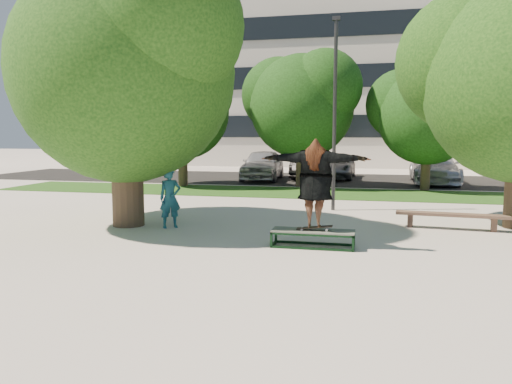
% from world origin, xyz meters
% --- Properties ---
extents(ground, '(120.00, 120.00, 0.00)m').
position_xyz_m(ground, '(0.00, 0.00, 0.00)').
color(ground, '#A59D97').
rests_on(ground, ground).
extents(grass_strip, '(30.00, 4.00, 0.02)m').
position_xyz_m(grass_strip, '(1.00, 9.50, 0.01)').
color(grass_strip, '#1A3F12').
rests_on(grass_strip, ground).
extents(asphalt_strip, '(40.00, 8.00, 0.01)m').
position_xyz_m(asphalt_strip, '(0.00, 16.00, 0.01)').
color(asphalt_strip, black).
rests_on(asphalt_strip, ground).
extents(tree_left, '(6.96, 5.95, 7.12)m').
position_xyz_m(tree_left, '(-4.29, 1.09, 4.42)').
color(tree_left, '#38281E').
rests_on(tree_left, ground).
extents(bg_tree_left, '(5.28, 4.51, 5.77)m').
position_xyz_m(bg_tree_left, '(-6.57, 11.07, 3.73)').
color(bg_tree_left, '#38281E').
rests_on(bg_tree_left, ground).
extents(bg_tree_mid, '(5.76, 4.92, 6.24)m').
position_xyz_m(bg_tree_mid, '(-1.08, 12.08, 4.02)').
color(bg_tree_mid, '#38281E').
rests_on(bg_tree_mid, ground).
extents(bg_tree_right, '(5.04, 4.31, 5.43)m').
position_xyz_m(bg_tree_right, '(4.43, 11.57, 3.49)').
color(bg_tree_right, '#38281E').
rests_on(bg_tree_right, ground).
extents(lamppost, '(0.25, 0.15, 6.11)m').
position_xyz_m(lamppost, '(1.00, 5.00, 3.15)').
color(lamppost, '#2D2D30').
rests_on(lamppost, ground).
extents(office_building, '(30.00, 14.12, 16.00)m').
position_xyz_m(office_building, '(-2.00, 31.98, 8.00)').
color(office_building, '#B9B3AC').
rests_on(office_building, ground).
extents(grind_box, '(1.80, 0.60, 0.38)m').
position_xyz_m(grind_box, '(0.96, -0.48, 0.19)').
color(grind_box, black).
rests_on(grind_box, ground).
extents(skater_rig, '(2.39, 0.77, 2.00)m').
position_xyz_m(skater_rig, '(0.99, -0.48, 1.41)').
color(skater_rig, white).
rests_on(skater_rig, grind_box).
extents(bystander, '(0.69, 0.65, 1.58)m').
position_xyz_m(bystander, '(-2.97, 0.96, 0.79)').
color(bystander, '#174C5B').
rests_on(bystander, ground).
extents(bench, '(2.79, 0.63, 0.42)m').
position_xyz_m(bench, '(4.23, 2.35, 0.36)').
color(bench, brown).
rests_on(bench, ground).
extents(car_silver_a, '(2.19, 4.91, 1.64)m').
position_xyz_m(car_silver_a, '(-3.50, 15.02, 0.82)').
color(car_silver_a, '#B5B5BA').
rests_on(car_silver_a, asphalt_strip).
extents(car_dark, '(1.77, 4.88, 1.60)m').
position_xyz_m(car_dark, '(-1.05, 16.50, 0.80)').
color(car_dark, black).
rests_on(car_dark, asphalt_strip).
extents(car_grey, '(2.24, 4.68, 1.29)m').
position_xyz_m(car_grey, '(0.20, 16.48, 0.64)').
color(car_grey, slate).
rests_on(car_grey, asphalt_strip).
extents(car_silver_b, '(2.24, 5.39, 1.56)m').
position_xyz_m(car_silver_b, '(5.29, 15.10, 0.78)').
color(car_silver_b, silver).
rests_on(car_silver_b, asphalt_strip).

